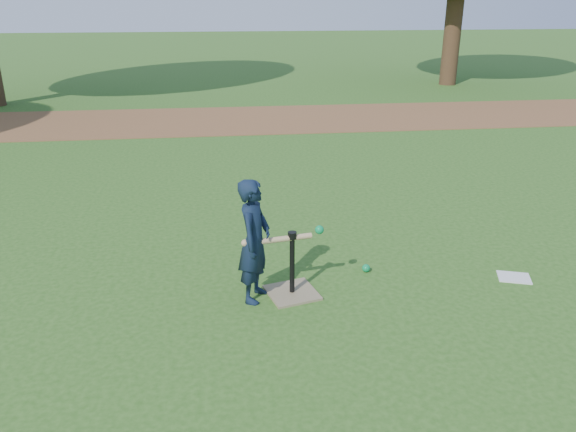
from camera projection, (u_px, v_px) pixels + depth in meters
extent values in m
plane|color=#285116|center=(279.00, 280.00, 5.39)|extent=(80.00, 80.00, 0.00)
cube|color=brown|center=(242.00, 120.00, 12.31)|extent=(24.00, 3.00, 0.01)
imported|color=#101C30|center=(254.00, 241.00, 4.88)|extent=(0.40, 0.48, 1.12)
sphere|color=#0C8748|center=(366.00, 268.00, 5.54)|extent=(0.08, 0.08, 0.08)
cube|color=silver|center=(514.00, 277.00, 5.43)|extent=(0.36, 0.31, 0.01)
cube|color=#857454|center=(292.00, 293.00, 5.14)|extent=(0.53, 0.53, 0.02)
cylinder|color=black|center=(292.00, 264.00, 5.04)|extent=(0.05, 0.05, 0.55)
cylinder|color=black|center=(292.00, 235.00, 4.93)|extent=(0.08, 0.08, 0.06)
cylinder|color=tan|center=(279.00, 239.00, 4.91)|extent=(0.60, 0.15, 0.05)
sphere|color=tan|center=(245.00, 243.00, 4.84)|extent=(0.06, 0.06, 0.06)
sphere|color=#0C8748|center=(319.00, 230.00, 4.98)|extent=(0.08, 0.08, 0.08)
cylinder|color=#382316|center=(453.00, 26.00, 16.59)|extent=(0.50, 0.50, 3.42)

